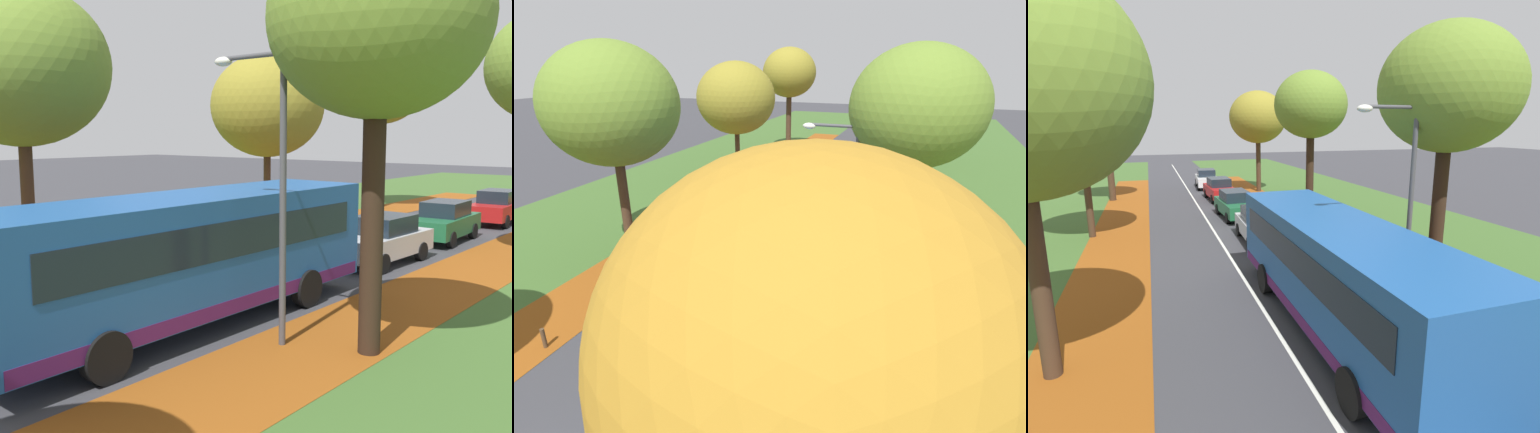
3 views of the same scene
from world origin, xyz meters
TOP-DOWN VIEW (x-y plane):
  - grass_verge_left at (-9.20, 20.00)m, footprint 12.00×90.00m
  - leaf_litter_left at (-4.60, 14.00)m, footprint 2.80×60.00m
  - leaf_litter_right at (4.60, 14.00)m, footprint 2.80×60.00m
  - road_centre_line at (0.00, 20.00)m, footprint 0.12×80.00m
  - tree_left_near at (-5.31, 10.96)m, footprint 5.15×5.15m
  - tree_left_mid at (-5.90, 23.02)m, footprint 5.13×5.13m
  - tree_left_far at (-5.70, 33.32)m, footprint 4.60×4.60m
  - tree_right_near at (5.61, 12.00)m, footprint 4.18×4.18m
  - streetlamp_right at (3.67, 11.25)m, footprint 1.89×0.28m
  - bus at (1.61, 10.96)m, footprint 2.68×10.40m
  - car_silver_lead at (1.82, 19.63)m, footprint 1.88×4.25m
  - car_green_following at (1.73, 24.96)m, footprint 1.94×4.28m
  - car_red_third_in_line at (1.81, 31.07)m, footprint 1.93×4.27m

SIDE VIEW (x-z plane):
  - road_centre_line at x=0.00m, z-range 0.00..0.01m
  - grass_verge_left at x=-9.20m, z-range 0.00..0.01m
  - leaf_litter_left at x=-4.60m, z-range 0.01..0.01m
  - leaf_litter_right at x=4.60m, z-range 0.01..0.01m
  - car_silver_lead at x=1.82m, z-range 0.00..1.62m
  - car_green_following at x=1.73m, z-range 0.00..1.62m
  - car_red_third_in_line at x=1.81m, z-range 0.00..1.62m
  - bus at x=1.61m, z-range 0.21..3.19m
  - streetlamp_right at x=3.67m, z-range 0.74..6.74m
  - tree_left_mid at x=-5.90m, z-range 1.62..9.49m
  - tree_left_near at x=-5.31m, z-range 1.95..10.53m
  - tree_right_near at x=5.61m, z-range 2.24..10.61m
  - tree_left_far at x=-5.70m, z-range 2.37..11.36m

